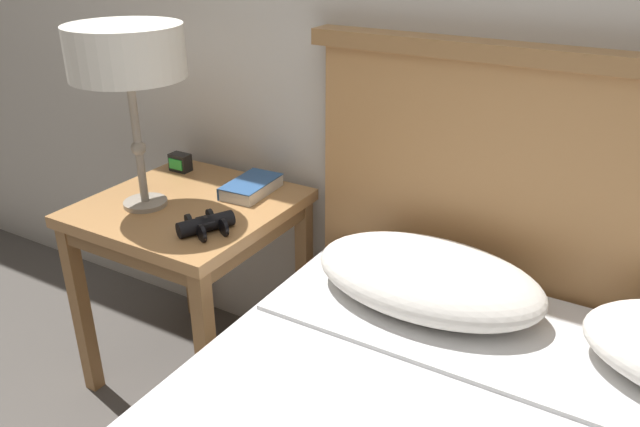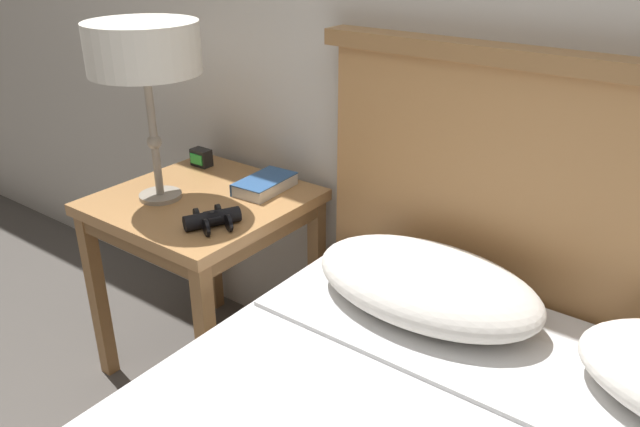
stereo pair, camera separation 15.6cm
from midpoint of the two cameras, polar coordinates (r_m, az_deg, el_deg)
The scene contains 5 objects.
nightstand at distance 1.99m, azimuth -8.39°, elevation -0.74°, with size 0.58×0.58×0.63m.
table_lamp at distance 1.84m, azimuth -13.46°, elevation 14.15°, with size 0.32×0.32×0.53m.
book_on_nightstand at distance 1.98m, azimuth -2.87°, elevation 2.66°, with size 0.13×0.21×0.04m.
binoculars_pair at distance 1.75m, azimuth -7.31°, elevation -0.55°, with size 0.16×0.16×0.05m.
alarm_clock at distance 2.20m, azimuth -8.84°, elevation 5.04°, with size 0.07×0.05×0.06m.
Camera 2 is at (0.70, -0.48, 1.41)m, focal length 35.00 mm.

